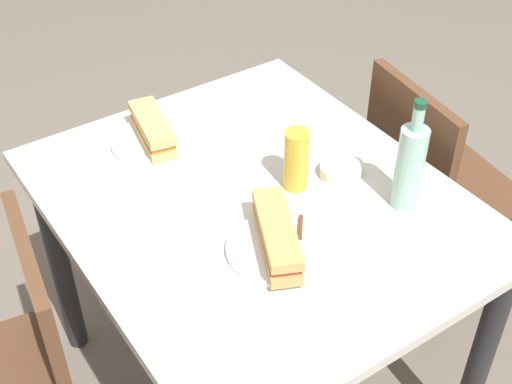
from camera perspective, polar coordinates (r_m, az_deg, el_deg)
The scene contains 13 objects.
dining_table at distance 1.78m, azimuth -0.00°, elevation -3.41°, with size 1.05×0.89×0.75m.
chair_far at distance 2.21m, azimuth 13.69°, elevation 0.46°, with size 0.45×0.45×0.86m.
chair_near at distance 1.77m, azimuth -19.07°, elevation -13.66°, with size 0.46×0.46×0.86m.
plate_near at distance 1.56m, azimuth 1.68°, elevation -4.64°, with size 0.22×0.22×0.01m, color white.
baguette_sandwich_near at distance 1.53m, azimuth 1.71°, elevation -3.52°, with size 0.25×0.17×0.07m.
knife_near at distance 1.57m, azimuth 3.54°, elevation -3.85°, with size 0.15×0.12×0.01m.
plate_far at distance 1.89m, azimuth -8.22°, elevation 3.99°, with size 0.22×0.22×0.01m, color white.
baguette_sandwich_far at distance 1.87m, azimuth -8.33°, elevation 5.03°, with size 0.22×0.11×0.07m.
knife_far at distance 1.90m, azimuth -6.88°, elevation 4.80°, with size 0.18×0.05×0.01m.
water_bottle at distance 1.65m, azimuth 12.31°, elevation 2.10°, with size 0.07×0.07×0.29m.
beer_glass at distance 1.69m, azimuth 3.27°, elevation 2.61°, with size 0.06×0.06×0.16m, color gold.
olive_bowl at distance 1.77m, azimuth 6.84°, elevation 1.70°, with size 0.10×0.10×0.03m, color silver.
paper_napkin at distance 1.90m, azimuth -0.73°, elevation 4.50°, with size 0.14×0.14×0.00m, color white.
Camera 1 is at (1.08, -0.73, 1.85)m, focal length 49.55 mm.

